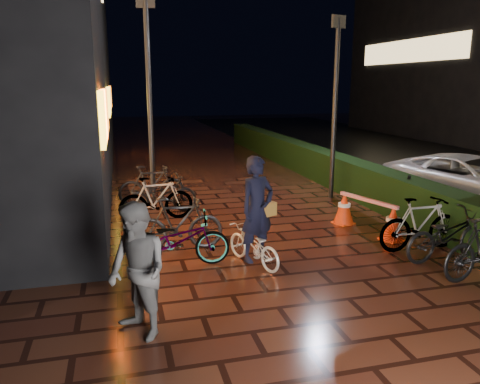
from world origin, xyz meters
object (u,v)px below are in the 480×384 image
object	(u,v)px
traffic_barrier	(367,215)
cart_assembly	(403,194)
bystander_person	(137,271)
van	(467,179)
cyclist	(255,226)

from	to	relation	value
traffic_barrier	cart_assembly	distance (m)	1.65
traffic_barrier	bystander_person	bearing A→B (deg)	-147.53
van	cart_assembly	bearing A→B (deg)	177.83
bystander_person	traffic_barrier	distance (m)	5.96
cyclist	cart_assembly	bearing A→B (deg)	26.05
bystander_person	traffic_barrier	size ratio (longest dim) A/B	0.96
bystander_person	cyclist	distance (m)	2.82
bystander_person	van	distance (m)	10.21
cyclist	traffic_barrier	size ratio (longest dim) A/B	1.08
van	cyclist	size ratio (longest dim) A/B	2.29
bystander_person	van	size ratio (longest dim) A/B	0.39
cart_assembly	van	bearing A→B (deg)	18.78
traffic_barrier	cart_assembly	size ratio (longest dim) A/B	1.65
traffic_barrier	cart_assembly	bearing A→B (deg)	30.31
cart_assembly	traffic_barrier	bearing A→B (deg)	-149.69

